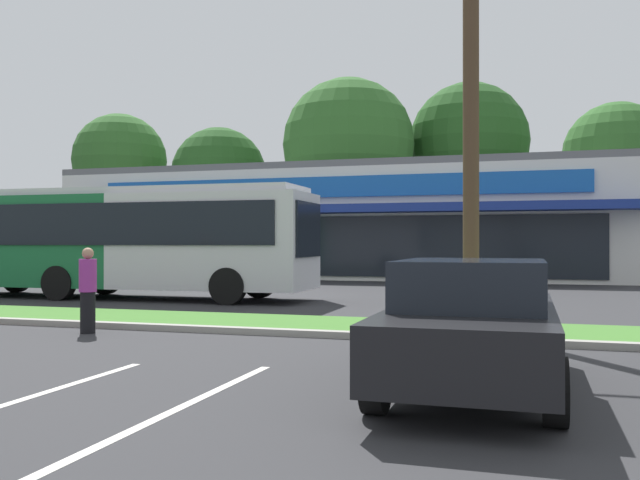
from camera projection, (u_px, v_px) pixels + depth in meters
name	position (u px, v px, depth m)	size (l,w,h in m)	color
grass_median	(193.00, 320.00, 14.14)	(56.00, 2.20, 0.12)	#427A2D
curb_lip	(163.00, 327.00, 12.97)	(56.00, 0.24, 0.12)	#99968C
parking_stripe_2	(10.00, 403.00, 7.09)	(0.12, 4.80, 0.01)	silver
parking_stripe_3	(178.00, 408.00, 6.88)	(0.12, 4.80, 0.01)	silver
storefront_building	(361.00, 224.00, 36.40)	(27.44, 14.74, 5.30)	silver
tree_far_left	(120.00, 160.00, 48.01)	(6.49, 6.49, 10.67)	#473323
tree_left	(219.00, 175.00, 46.07)	(6.35, 6.35, 9.39)	#473323
tree_mid_left	(348.00, 144.00, 42.81)	(8.24, 8.24, 11.92)	#473323
tree_mid	(469.00, 142.00, 44.56)	(7.68, 7.68, 12.06)	#473323
tree_mid_right	(617.00, 155.00, 39.14)	(6.00, 6.00, 9.68)	#473323
utility_pole	(464.00, 14.00, 12.80)	(3.03, 2.40, 11.19)	#4C3826
city_bus	(110.00, 239.00, 20.59)	(12.52, 2.85, 3.25)	#196638
car_1	(473.00, 324.00, 7.70)	(1.88, 4.45, 1.48)	black
pedestrian_near_bench	(88.00, 290.00, 12.60)	(0.32, 0.32, 1.57)	black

